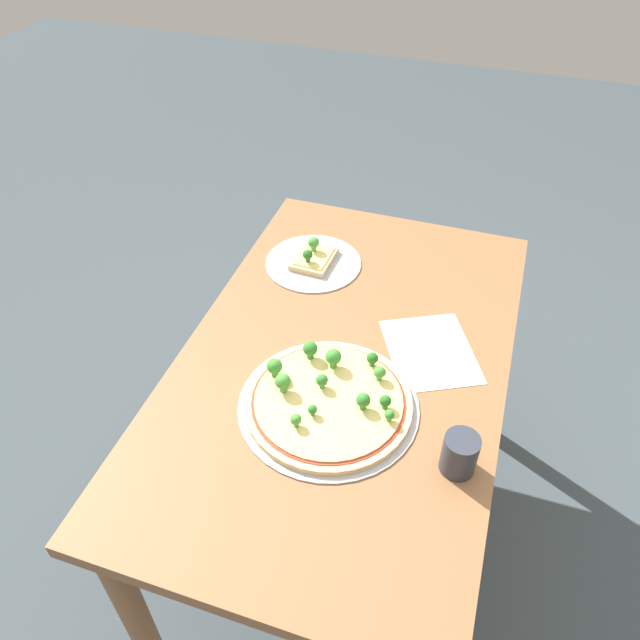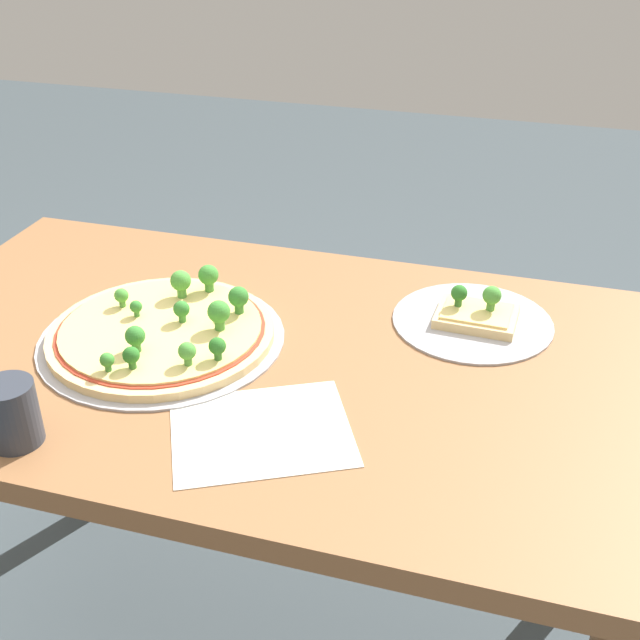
{
  "view_description": "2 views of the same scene",
  "coord_description": "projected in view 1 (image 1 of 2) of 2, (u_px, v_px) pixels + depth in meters",
  "views": [
    {
      "loc": [
        0.97,
        0.26,
        1.79
      ],
      "look_at": [
        -0.08,
        -0.09,
        0.77
      ],
      "focal_mm": 35.0,
      "sensor_mm": 36.0,
      "label": 1
    },
    {
      "loc": [
        -0.4,
        0.98,
        1.42
      ],
      "look_at": [
        -0.08,
        -0.09,
        0.77
      ],
      "focal_mm": 45.0,
      "sensor_mm": 36.0,
      "label": 2
    }
  ],
  "objects": [
    {
      "name": "pizza_tray_whole",
      "position": [
        328.0,
        400.0,
        1.33
      ],
      "size": [
        0.39,
        0.39,
        0.07
      ],
      "color": "#A3A3A8",
      "rests_on": "dining_table"
    },
    {
      "name": "pizza_tray_slice",
      "position": [
        313.0,
        260.0,
        1.7
      ],
      "size": [
        0.26,
        0.26,
        0.07
      ],
      "color": "#A3A3A8",
      "rests_on": "dining_table"
    },
    {
      "name": "drinking_cup",
      "position": [
        460.0,
        454.0,
        1.19
      ],
      "size": [
        0.07,
        0.07,
        0.09
      ],
      "primitive_type": "cylinder",
      "color": "#2D333D",
      "rests_on": "dining_table"
    },
    {
      "name": "ground_plane",
      "position": [
        338.0,
        524.0,
        1.95
      ],
      "size": [
        8.0,
        8.0,
        0.0
      ],
      "primitive_type": "plane",
      "color": "#3D474C"
    },
    {
      "name": "paper_menu",
      "position": [
        430.0,
        351.0,
        1.46
      ],
      "size": [
        0.3,
        0.28,
        0.0
      ],
      "primitive_type": "cube",
      "rotation": [
        0.0,
        0.0,
        0.47
      ],
      "color": "silver",
      "rests_on": "dining_table"
    },
    {
      "name": "dining_table",
      "position": [
        343.0,
        388.0,
        1.52
      ],
      "size": [
        1.23,
        0.74,
        0.75
      ],
      "color": "brown",
      "rests_on": "ground_plane"
    }
  ]
}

